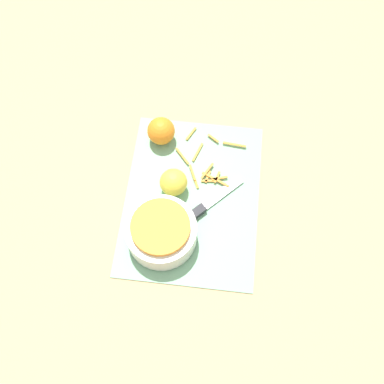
# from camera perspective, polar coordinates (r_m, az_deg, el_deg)

# --- Properties ---
(ground_plane) EXTENTS (4.00, 4.00, 0.00)m
(ground_plane) POSITION_cam_1_polar(r_m,az_deg,el_deg) (1.08, 0.00, -0.80)
(ground_plane) COLOR tan
(cutting_board) EXTENTS (0.43, 0.32, 0.01)m
(cutting_board) POSITION_cam_1_polar(r_m,az_deg,el_deg) (1.08, 0.00, -0.73)
(cutting_board) COLOR #75AD84
(cutting_board) RESTS_ON ground_plane
(bowl_speckled) EXTENTS (0.16, 0.16, 0.08)m
(bowl_speckled) POSITION_cam_1_polar(r_m,az_deg,el_deg) (1.00, -3.92, -5.05)
(bowl_speckled) COLOR silver
(bowl_speckled) RESTS_ON cutting_board
(knife) EXTENTS (0.17, 0.16, 0.02)m
(knife) POSITION_cam_1_polar(r_m,az_deg,el_deg) (1.05, 0.38, -2.59)
(knife) COLOR #232328
(knife) RESTS_ON cutting_board
(orange_left) EXTENTS (0.07, 0.07, 0.07)m
(orange_left) POSITION_cam_1_polar(r_m,az_deg,el_deg) (1.12, -3.95, 7.74)
(orange_left) COLOR orange
(orange_left) RESTS_ON cutting_board
(lemon) EXTENTS (0.07, 0.07, 0.07)m
(lemon) POSITION_cam_1_polar(r_m,az_deg,el_deg) (1.05, -2.36, 1.24)
(lemon) COLOR gold
(lemon) RESTS_ON cutting_board
(peel_pile) EXTENTS (0.17, 0.18, 0.01)m
(peel_pile) POSITION_cam_1_polar(r_m,az_deg,el_deg) (1.11, 1.79, 3.58)
(peel_pile) COLOR orange
(peel_pile) RESTS_ON cutting_board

